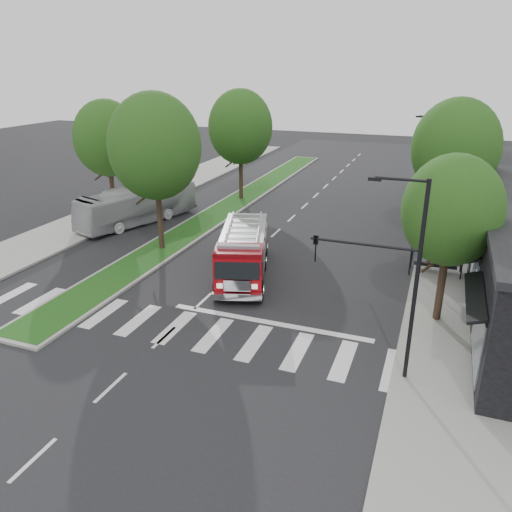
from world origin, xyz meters
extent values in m
plane|color=black|center=(0.00, 0.00, 0.00)|extent=(140.00, 140.00, 0.00)
cube|color=gray|center=(12.50, 10.00, 0.07)|extent=(5.00, 80.00, 0.15)
cube|color=gray|center=(-14.50, 10.00, 0.07)|extent=(5.00, 80.00, 0.15)
cube|color=gray|center=(-6.00, 18.00, 0.07)|extent=(3.00, 50.00, 0.14)
cube|color=#154916|center=(-6.00, 18.00, 0.14)|extent=(2.60, 49.50, 0.02)
cylinder|color=black|center=(9.80, 7.40, 1.25)|extent=(0.08, 0.08, 2.50)
cylinder|color=black|center=(12.60, 7.40, 1.25)|extent=(0.08, 0.08, 2.50)
cylinder|color=black|center=(9.80, 8.60, 1.25)|extent=(0.08, 0.08, 2.50)
cylinder|color=black|center=(12.60, 8.60, 1.25)|extent=(0.08, 0.08, 2.50)
cube|color=black|center=(11.20, 8.00, 2.55)|extent=(3.20, 1.60, 0.12)
cube|color=#8C99A5|center=(11.20, 8.70, 1.30)|extent=(2.80, 0.04, 1.80)
cube|color=black|center=(11.20, 8.00, 0.55)|extent=(2.40, 0.40, 0.08)
cylinder|color=black|center=(11.50, 2.00, 1.87)|extent=(0.36, 0.36, 3.74)
ellipsoid|color=#12360E|center=(11.50, 2.00, 5.53)|extent=(4.40, 4.40, 5.06)
cylinder|color=black|center=(11.50, 14.00, 2.20)|extent=(0.36, 0.36, 4.40)
ellipsoid|color=#12360E|center=(11.50, 14.00, 6.50)|extent=(5.60, 5.60, 6.44)
cylinder|color=black|center=(11.50, 24.00, 1.98)|extent=(0.36, 0.36, 3.96)
ellipsoid|color=#12360E|center=(11.50, 24.00, 5.85)|extent=(5.00, 5.00, 5.75)
cylinder|color=black|center=(-6.00, 6.00, 2.31)|extent=(0.36, 0.36, 4.62)
ellipsoid|color=#12360E|center=(-6.00, 6.00, 6.83)|extent=(5.80, 5.80, 6.67)
cylinder|color=black|center=(-6.00, 20.00, 2.20)|extent=(0.36, 0.36, 4.40)
ellipsoid|color=#12360E|center=(-6.00, 20.00, 6.50)|extent=(5.60, 5.60, 6.44)
cylinder|color=black|center=(-14.00, 12.00, 2.09)|extent=(0.36, 0.36, 4.18)
ellipsoid|color=#12360E|center=(-14.00, 12.00, 6.17)|extent=(5.20, 5.20, 5.98)
cylinder|color=black|center=(10.50, -3.50, 4.00)|extent=(0.16, 0.16, 8.00)
cylinder|color=black|center=(9.60, -3.50, 7.90)|extent=(1.80, 0.10, 0.10)
cube|color=black|center=(8.70, -3.50, 7.85)|extent=(0.45, 0.20, 0.12)
cylinder|color=black|center=(8.50, -3.50, 5.40)|extent=(4.00, 0.10, 0.10)
imported|color=black|center=(6.70, -3.50, 5.00)|extent=(0.18, 0.22, 1.10)
cylinder|color=black|center=(10.50, 20.00, 4.00)|extent=(0.16, 0.16, 8.00)
cylinder|color=black|center=(9.60, 20.00, 7.90)|extent=(1.80, 0.10, 0.10)
cube|color=black|center=(8.70, 20.00, 7.85)|extent=(0.45, 0.20, 0.12)
cube|color=#68050A|center=(0.67, 3.99, 0.49)|extent=(4.84, 8.62, 0.25)
cube|color=#A0080F|center=(0.43, 4.74, 1.52)|extent=(4.25, 6.75, 1.97)
cube|color=#A0080F|center=(1.59, 1.08, 1.52)|extent=(2.88, 2.43, 2.07)
cube|color=#B2B2B7|center=(0.43, 4.74, 2.56)|extent=(4.25, 6.75, 0.12)
cylinder|color=#B2B2B7|center=(-0.41, 4.47, 2.75)|extent=(1.88, 5.66, 0.10)
cylinder|color=#B2B2B7|center=(1.28, 5.00, 2.75)|extent=(1.88, 5.66, 0.10)
cube|color=silver|center=(1.93, 0.00, 0.59)|extent=(2.54, 1.10, 0.34)
cube|color=#8C99A5|center=(1.59, 1.08, 2.85)|extent=(2.17, 0.98, 0.18)
cylinder|color=black|center=(0.60, 0.46, 0.54)|extent=(0.66, 1.14, 1.08)
cylinder|color=black|center=(2.76, 1.14, 0.54)|extent=(0.66, 1.14, 1.08)
cylinder|color=black|center=(-0.65, 4.40, 0.54)|extent=(0.66, 1.14, 1.08)
cylinder|color=black|center=(1.51, 5.08, 0.54)|extent=(0.66, 1.14, 1.08)
cylinder|color=black|center=(-1.36, 6.65, 0.54)|extent=(0.66, 1.14, 1.08)
cylinder|color=black|center=(0.80, 7.33, 0.54)|extent=(0.66, 1.14, 1.08)
imported|color=#B7B7BB|center=(-10.79, 10.71, 1.43)|extent=(5.54, 10.48, 2.85)
camera|label=1|loc=(10.85, -21.03, 11.59)|focal=35.00mm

